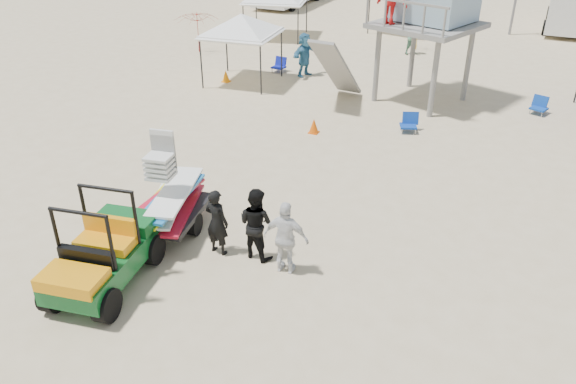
% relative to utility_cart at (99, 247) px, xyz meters
% --- Properties ---
extents(ground, '(140.00, 140.00, 0.00)m').
position_rel_utility_cart_xyz_m(ground, '(2.26, 0.13, -0.94)').
color(ground, beige).
rests_on(ground, ground).
extents(utility_cart, '(1.77, 2.86, 2.02)m').
position_rel_utility_cart_xyz_m(utility_cart, '(0.00, 0.00, 0.00)').
color(utility_cart, '#0C521F').
rests_on(utility_cart, ground).
extents(surf_trailer, '(1.77, 2.74, 2.25)m').
position_rel_utility_cart_xyz_m(surf_trailer, '(0.00, 2.34, -0.03)').
color(surf_trailer, black).
rests_on(surf_trailer, ground).
extents(man_left, '(0.62, 0.44, 1.59)m').
position_rel_utility_cart_xyz_m(man_left, '(1.52, 2.04, -0.15)').
color(man_left, black).
rests_on(man_left, ground).
extents(man_mid, '(0.92, 0.77, 1.70)m').
position_rel_utility_cart_xyz_m(man_mid, '(2.37, 2.29, -0.10)').
color(man_mid, black).
rests_on(man_mid, ground).
extents(man_right, '(1.02, 0.50, 1.69)m').
position_rel_utility_cart_xyz_m(man_right, '(3.22, 2.04, -0.10)').
color(man_right, white).
rests_on(man_right, ground).
extents(canopy_white_a, '(3.03, 3.03, 3.23)m').
position_rel_utility_cart_xyz_m(canopy_white_a, '(-4.07, 13.30, 1.74)').
color(canopy_white_a, black).
rests_on(canopy_white_a, ground).
extents(umbrella_a, '(2.62, 2.65, 1.96)m').
position_rel_utility_cart_xyz_m(umbrella_a, '(-8.46, 16.62, 0.04)').
color(umbrella_a, '#B61C13').
rests_on(umbrella_a, ground).
extents(umbrella_b, '(2.40, 2.39, 1.55)m').
position_rel_utility_cart_xyz_m(umbrella_b, '(1.33, 21.71, -0.17)').
color(umbrella_b, '#EFAF15').
rests_on(umbrella_b, ground).
extents(cone_near, '(0.34, 0.34, 0.50)m').
position_rel_utility_cart_xyz_m(cone_near, '(0.79, 9.42, -0.69)').
color(cone_near, '#E85607').
rests_on(cone_near, ground).
extents(cone_far, '(0.34, 0.34, 0.50)m').
position_rel_utility_cart_xyz_m(cone_far, '(-4.75, 13.02, -0.69)').
color(cone_far, orange).
rests_on(cone_far, ground).
extents(beach_chair_a, '(0.59, 0.63, 0.64)m').
position_rel_utility_cart_xyz_m(beach_chair_a, '(-3.33, 15.33, -0.63)').
color(beach_chair_a, '#0E1A9F').
rests_on(beach_chair_a, ground).
extents(beach_chair_b, '(0.68, 0.75, 0.64)m').
position_rel_utility_cart_xyz_m(beach_chair_b, '(3.65, 10.93, -0.63)').
color(beach_chair_b, '#0E389C').
rests_on(beach_chair_b, ground).
extents(beach_chair_c, '(0.68, 0.74, 0.64)m').
position_rel_utility_cart_xyz_m(beach_chair_c, '(7.54, 14.60, -0.63)').
color(beach_chair_c, '#0E3C9E').
rests_on(beach_chair_c, ground).
extents(distant_beachgoers, '(17.64, 14.39, 1.85)m').
position_rel_utility_cart_xyz_m(distant_beachgoers, '(2.71, 17.76, -0.08)').
color(distant_beachgoers, '#B36033').
rests_on(distant_beachgoers, ground).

